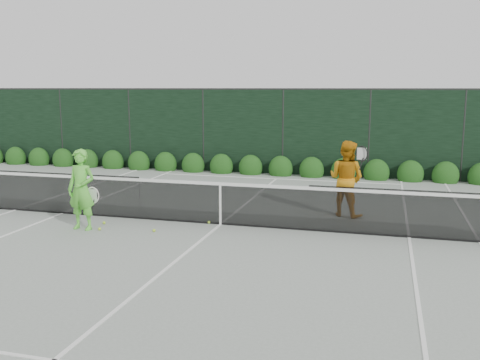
# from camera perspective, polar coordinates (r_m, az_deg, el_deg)

# --- Properties ---
(ground) EXTENTS (80.00, 80.00, 0.00)m
(ground) POSITION_cam_1_polar(r_m,az_deg,el_deg) (12.24, -2.09, -4.77)
(ground) COLOR gray
(ground) RESTS_ON ground
(tennis_net) EXTENTS (12.90, 0.10, 1.07)m
(tennis_net) POSITION_cam_1_polar(r_m,az_deg,el_deg) (12.12, -2.22, -2.33)
(tennis_net) COLOR black
(tennis_net) RESTS_ON ground
(player_woman) EXTENTS (0.69, 0.46, 1.78)m
(player_woman) POSITION_cam_1_polar(r_m,az_deg,el_deg) (12.15, -16.55, -0.99)
(player_woman) COLOR #5DCF3C
(player_woman) RESTS_ON ground
(player_man) EXTENTS (1.10, 1.00, 1.84)m
(player_man) POSITION_cam_1_polar(r_m,az_deg,el_deg) (13.12, 11.27, 0.15)
(player_man) COLOR orange
(player_man) RESTS_ON ground
(court_lines) EXTENTS (11.03, 23.83, 0.01)m
(court_lines) POSITION_cam_1_polar(r_m,az_deg,el_deg) (12.24, -2.09, -4.74)
(court_lines) COLOR white
(court_lines) RESTS_ON ground
(windscreen_fence) EXTENTS (32.00, 21.07, 3.06)m
(windscreen_fence) POSITION_cam_1_polar(r_m,az_deg,el_deg) (9.42, -7.07, 0.17)
(windscreen_fence) COLOR black
(windscreen_fence) RESTS_ON ground
(hedge_row) EXTENTS (31.66, 0.65, 0.94)m
(hedge_row) POSITION_cam_1_polar(r_m,az_deg,el_deg) (19.00, 4.35, 1.19)
(hedge_row) COLOR #14390F
(hedge_row) RESTS_ON ground
(tennis_balls) EXTENTS (2.38, 1.26, 0.07)m
(tennis_balls) POSITION_cam_1_polar(r_m,az_deg,el_deg) (12.17, -10.40, -4.84)
(tennis_balls) COLOR #ACD830
(tennis_balls) RESTS_ON ground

